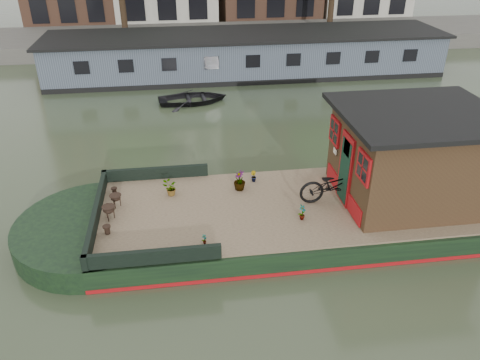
{
  "coord_description": "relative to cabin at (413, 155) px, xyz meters",
  "views": [
    {
      "loc": [
        -3.73,
        -10.1,
        7.23
      ],
      "look_at": [
        -2.24,
        0.5,
        1.21
      ],
      "focal_mm": 35.0,
      "sensor_mm": 36.0,
      "label": 1
    }
  ],
  "objects": [
    {
      "name": "potted_plant_d",
      "position": [
        -4.38,
        0.96,
        -0.94
      ],
      "size": [
        0.36,
        0.36,
        0.57
      ],
      "primitive_type": "imported",
      "rotation": [
        0.0,
        0.0,
        4.83
      ],
      "color": "#955828",
      "rests_on": "houseboat_deck"
    },
    {
      "name": "potted_plant_c",
      "position": [
        -6.27,
        0.91,
        -1.01
      ],
      "size": [
        0.45,
        0.42,
        0.43
      ],
      "primitive_type": "imported",
      "rotation": [
        0.0,
        0.0,
        3.39
      ],
      "color": "brown",
      "rests_on": "houseboat_deck"
    },
    {
      "name": "bicycle",
      "position": [
        -1.99,
        0.02,
        -0.73
      ],
      "size": [
        1.9,
        0.67,
        1.0
      ],
      "primitive_type": "imported",
      "rotation": [
        0.0,
        0.0,
        1.57
      ],
      "color": "black",
      "rests_on": "houseboat_deck"
    },
    {
      "name": "quay",
      "position": [
        -2.19,
        20.5,
        -1.43
      ],
      "size": [
        60.0,
        6.0,
        0.9
      ],
      "primitive_type": "cube",
      "color": "#47443F",
      "rests_on": "ground"
    },
    {
      "name": "far_houseboat",
      "position": [
        -2.19,
        14.0,
        -0.91
      ],
      "size": [
        20.4,
        4.4,
        2.11
      ],
      "color": "#4D5767",
      "rests_on": "ground"
    },
    {
      "name": "brazier_front",
      "position": [
        -7.67,
        0.53,
        -1.05
      ],
      "size": [
        0.39,
        0.39,
        0.35
      ],
      "primitive_type": null,
      "rotation": [
        0.0,
        0.0,
        -0.21
      ],
      "color": "black",
      "rests_on": "houseboat_deck"
    },
    {
      "name": "ground",
      "position": [
        -2.19,
        0.0,
        -1.88
      ],
      "size": [
        120.0,
        120.0,
        0.0
      ],
      "primitive_type": "plane",
      "color": "#304028",
      "rests_on": "ground"
    },
    {
      "name": "bow_bulwark",
      "position": [
        -7.25,
        0.0,
        -1.05
      ],
      "size": [
        3.0,
        4.0,
        0.35
      ],
      "color": "black",
      "rests_on": "houseboat_deck"
    },
    {
      "name": "bollard_port",
      "position": [
        -7.79,
        1.19,
        -1.13
      ],
      "size": [
        0.17,
        0.17,
        0.19
      ],
      "primitive_type": "cylinder",
      "color": "black",
      "rests_on": "houseboat_deck"
    },
    {
      "name": "houseboat_hull",
      "position": [
        -3.52,
        0.0,
        -1.6
      ],
      "size": [
        14.01,
        4.02,
        0.6
      ],
      "color": "black",
      "rests_on": "ground"
    },
    {
      "name": "potted_plant_a",
      "position": [
        -3.05,
        -0.73,
        -1.02
      ],
      "size": [
        0.26,
        0.27,
        0.43
      ],
      "primitive_type": "imported",
      "rotation": [
        0.0,
        0.0,
        0.84
      ],
      "color": "brown",
      "rests_on": "houseboat_deck"
    },
    {
      "name": "bollard_stbd",
      "position": [
        -7.79,
        -0.65,
        -1.12
      ],
      "size": [
        0.19,
        0.19,
        0.22
      ],
      "primitive_type": "cylinder",
      "color": "black",
      "rests_on": "houseboat_deck"
    },
    {
      "name": "potted_plant_e",
      "position": [
        -5.52,
        -1.38,
        -1.1
      ],
      "size": [
        0.16,
        0.16,
        0.26
      ],
      "primitive_type": "imported",
      "rotation": [
        0.0,
        0.0,
        0.87
      ],
      "color": "brown",
      "rests_on": "houseboat_deck"
    },
    {
      "name": "brazier_rear",
      "position": [
        -7.79,
        -0.03,
        -1.04
      ],
      "size": [
        0.44,
        0.44,
        0.37
      ],
      "primitive_type": null,
      "rotation": [
        0.0,
        0.0,
        -0.34
      ],
      "color": "black",
      "rests_on": "houseboat_deck"
    },
    {
      "name": "dinghy",
      "position": [
        -5.22,
        9.96,
        -1.56
      ],
      "size": [
        3.24,
        2.45,
        0.63
      ],
      "primitive_type": "imported",
      "rotation": [
        0.0,
        0.0,
        1.66
      ],
      "color": "black",
      "rests_on": "ground"
    },
    {
      "name": "houseboat_deck",
      "position": [
        -2.19,
        0.0,
        -1.25
      ],
      "size": [
        11.8,
        3.8,
        0.05
      ],
      "primitive_type": "cube",
      "color": "#897555",
      "rests_on": "houseboat_hull"
    },
    {
      "name": "potted_plant_b",
      "position": [
        -3.92,
        1.37,
        -1.07
      ],
      "size": [
        0.21,
        0.22,
        0.31
      ],
      "primitive_type": "imported",
      "rotation": [
        0.0,
        0.0,
        2.1
      ],
      "color": "brown",
      "rests_on": "houseboat_deck"
    },
    {
      "name": "cabin",
      "position": [
        0.0,
        0.0,
        0.0
      ],
      "size": [
        4.0,
        3.5,
        2.42
      ],
      "color": "#331D14",
      "rests_on": "houseboat_deck"
    }
  ]
}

